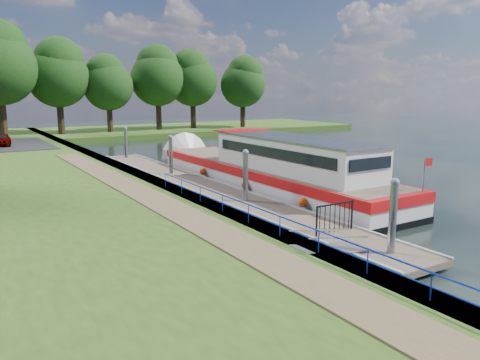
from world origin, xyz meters
TOP-DOWN VIEW (x-y plane):
  - ground at (0.00, 0.00)m, footprint 160.00×160.00m
  - bank_edge at (-2.55, 15.00)m, footprint 1.10×90.00m
  - far_bank at (12.00, 52.00)m, footprint 60.00×18.00m
  - footpath at (-4.40, 8.00)m, footprint 1.60×40.00m
  - blue_fence at (-2.75, 3.00)m, footprint 0.04×18.04m
  - pontoon at (0.00, 13.00)m, footprint 2.50×30.00m
  - mooring_piles at (0.00, 13.00)m, footprint 0.30×27.30m
  - gangway at (-1.85, 0.50)m, footprint 2.58×1.00m
  - gate_panel at (-0.00, 2.20)m, footprint 1.85×0.05m
  - barge at (3.60, 12.28)m, footprint 4.36×21.15m
  - horizon_trees at (-1.61, 48.68)m, footprint 54.38×10.03m
  - car_a at (-8.01, 36.98)m, footprint 1.72×3.35m

SIDE VIEW (x-z plane):
  - ground at x=0.00m, z-range 0.00..0.00m
  - pontoon at x=0.00m, z-range -0.10..0.46m
  - far_bank at x=12.00m, z-range 0.00..0.60m
  - bank_edge at x=-2.55m, z-range 0.00..0.78m
  - gangway at x=-1.85m, z-range 0.16..1.09m
  - footpath at x=-4.40m, z-range 0.78..0.83m
  - barge at x=3.60m, z-range -1.30..3.48m
  - gate_panel at x=0.00m, z-range 0.57..1.72m
  - mooring_piles at x=0.00m, z-range -0.50..3.05m
  - blue_fence at x=-2.75m, z-range 0.95..1.67m
  - car_a at x=-8.01m, z-range 0.83..1.93m
  - horizon_trees at x=-1.61m, z-range 1.51..14.38m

